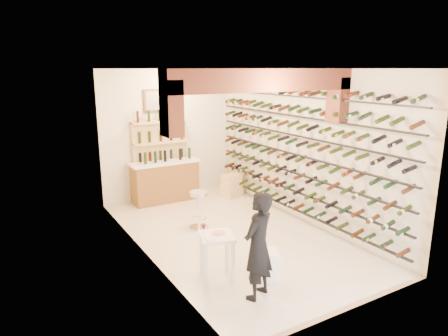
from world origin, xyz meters
name	(u,v)px	position (x,y,z in m)	size (l,w,h in m)	color
ground	(232,235)	(0.00, 0.00, 0.00)	(6.00, 6.00, 0.00)	beige
room_shell	(240,123)	(0.00, -0.26, 2.25)	(3.52, 6.02, 3.21)	beige
wine_rack	(295,150)	(1.53, 0.00, 1.55)	(0.32, 5.70, 2.56)	black
back_counter	(165,180)	(-0.30, 2.65, 0.53)	(1.70, 0.62, 1.29)	brown
back_shelving	(161,153)	(-0.30, 2.89, 1.17)	(1.40, 0.31, 2.73)	tan
tasting_table	(217,243)	(-1.10, -1.35, 0.60)	(0.64, 0.64, 0.89)	white
white_stool	(266,264)	(-0.42, -1.71, 0.23)	(0.36, 0.36, 0.45)	white
person	(258,246)	(-0.84, -2.08, 0.79)	(0.58, 0.38, 1.58)	black
chrome_barstool	(199,207)	(-0.40, 0.63, 0.46)	(0.41, 0.41, 0.79)	silver
crate_lower	(232,190)	(1.29, 2.12, 0.16)	(0.53, 0.37, 0.32)	#DEBD7A
crate_upper	(232,179)	(1.29, 2.12, 0.45)	(0.47, 0.32, 0.27)	#DEBD7A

